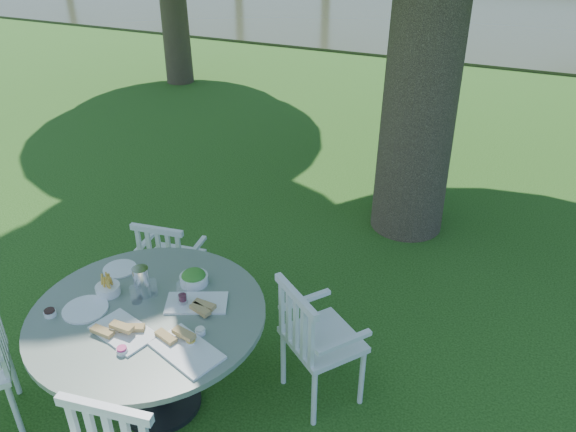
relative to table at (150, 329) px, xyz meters
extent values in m
plane|color=#13390C|center=(0.34, 1.25, -0.68)|extent=(140.00, 140.00, 0.00)
cylinder|color=black|center=(0.00, 0.00, -0.66)|extent=(0.56, 0.56, 0.04)
cylinder|color=black|center=(0.00, 0.00, -0.27)|extent=(0.12, 0.12, 0.75)
cylinder|color=slate|center=(0.00, 0.00, 0.12)|extent=(1.51, 1.51, 0.04)
cylinder|color=white|center=(1.28, 0.57, -0.44)|extent=(0.04, 0.04, 0.48)
cylinder|color=white|center=(0.94, 0.83, -0.44)|extent=(0.04, 0.04, 0.48)
cylinder|color=white|center=(1.05, 0.27, -0.44)|extent=(0.04, 0.04, 0.48)
cylinder|color=white|center=(0.71, 0.53, -0.44)|extent=(0.04, 0.04, 0.48)
cube|color=white|center=(1.00, 0.55, -0.18)|extent=(0.66, 0.65, 0.04)
cube|color=white|center=(0.87, 0.38, 0.04)|extent=(0.42, 0.33, 0.49)
cylinder|color=white|center=(-0.36, 1.21, -0.47)|extent=(0.03, 0.03, 0.44)
cylinder|color=white|center=(-0.74, 1.16, -0.47)|extent=(0.03, 0.03, 0.44)
cylinder|color=white|center=(-0.31, 0.86, -0.47)|extent=(0.03, 0.03, 0.44)
cylinder|color=white|center=(-0.70, 0.81, -0.47)|extent=(0.03, 0.03, 0.44)
cube|color=white|center=(-0.53, 1.01, -0.23)|extent=(0.50, 0.46, 0.04)
cube|color=white|center=(-0.50, 0.82, -0.02)|extent=(0.45, 0.10, 0.45)
cylinder|color=white|center=(-1.00, -0.33, -0.45)|extent=(0.04, 0.04, 0.47)
cylinder|color=white|center=(-0.68, -0.60, -0.45)|extent=(0.04, 0.04, 0.47)
cube|color=white|center=(-0.01, -0.22, 0.15)|extent=(0.45, 0.34, 0.01)
cube|color=white|center=(0.43, -0.21, 0.15)|extent=(0.48, 0.37, 0.02)
cube|color=white|center=(0.25, 0.20, 0.15)|extent=(0.45, 0.36, 0.02)
cylinder|color=white|center=(-0.37, -0.14, 0.15)|extent=(0.29, 0.29, 0.01)
cylinder|color=white|center=(-0.46, 0.31, 0.15)|extent=(0.23, 0.23, 0.01)
cylinder|color=white|center=(-0.35, 0.06, 0.17)|extent=(0.16, 0.16, 0.06)
cylinder|color=white|center=(0.11, 0.38, 0.18)|extent=(0.19, 0.19, 0.06)
cylinder|color=silver|center=(-0.13, 0.13, 0.25)|extent=(0.11, 0.11, 0.21)
cylinder|color=white|center=(0.17, 0.15, 0.23)|extent=(0.06, 0.06, 0.17)
cylinder|color=white|center=(-0.07, 0.16, 0.20)|extent=(0.07, 0.07, 0.12)
cylinder|color=white|center=(-0.12, 0.06, 0.20)|extent=(0.07, 0.07, 0.12)
cylinder|color=white|center=(0.09, -0.36, 0.16)|extent=(0.07, 0.07, 0.03)
cylinder|color=white|center=(0.42, -0.14, 0.16)|extent=(0.06, 0.06, 0.03)
cylinder|color=white|center=(0.42, -0.04, 0.16)|extent=(0.06, 0.06, 0.03)
cylinder|color=white|center=(-0.54, -0.27, 0.16)|extent=(0.08, 0.08, 0.03)
camera|label=1|loc=(1.94, -2.20, 2.44)|focal=35.00mm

